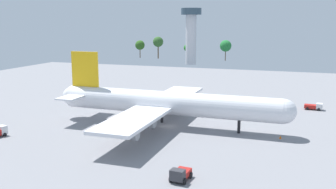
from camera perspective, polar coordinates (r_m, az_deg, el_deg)
The scene contains 7 objects.
ground_plane at distance 94.62m, azimuth -0.00°, elevation -4.73°, with size 235.72×235.72×0.00m, color gray.
cargo_airplane at distance 93.36m, azimuth -0.21°, elevation -1.31°, with size 58.93×53.06×17.66m.
maintenance_van at distance 119.73m, azimuth 20.76°, elevation -1.64°, with size 5.09×3.01×1.94m.
catering_truck at distance 63.46m, azimuth 1.81°, elevation -11.64°, with size 3.02×4.54×2.26m.
safety_cone_nose at distance 88.50m, azimuth 16.25°, elevation -6.04°, with size 0.51×0.51×0.73m, color orange.
control_tower at distance 229.02m, azimuth 3.42°, elevation 9.37°, with size 11.86×11.86×32.63m.
tree_line_backdrop at distance 257.20m, azimuth 3.80°, elevation 7.31°, with size 161.08×7.41×14.84m.
Camera 1 is at (29.90, -86.12, 25.37)m, focal length 41.33 mm.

